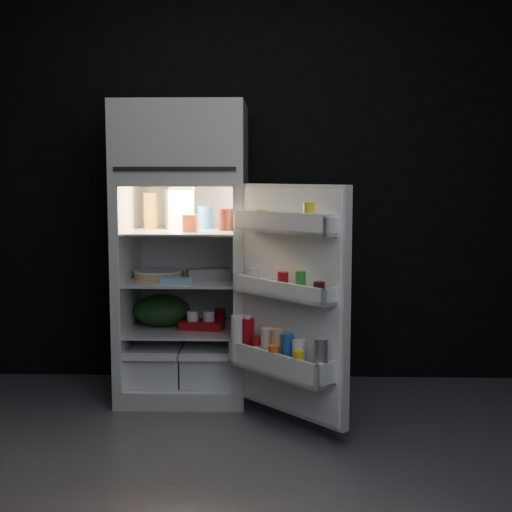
{
  "coord_description": "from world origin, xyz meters",
  "views": [
    {
      "loc": [
        0.31,
        -3.01,
        1.36
      ],
      "look_at": [
        0.19,
        1.0,
        0.9
      ],
      "focal_mm": 50.0,
      "sensor_mm": 36.0,
      "label": 1
    }
  ],
  "objects_px": {
    "milk_jug": "(179,209)",
    "egg_carton": "(208,274)",
    "refrigerator": "(184,241)",
    "fridge_door": "(288,305)",
    "yogurt_tray": "(202,325)"
  },
  "relations": [
    {
      "from": "egg_carton",
      "to": "refrigerator",
      "type": "bearing_deg",
      "value": 136.54
    },
    {
      "from": "milk_jug",
      "to": "egg_carton",
      "type": "distance_m",
      "value": 0.45
    },
    {
      "from": "refrigerator",
      "to": "yogurt_tray",
      "type": "relative_size",
      "value": 6.82
    },
    {
      "from": "milk_jug",
      "to": "egg_carton",
      "type": "height_order",
      "value": "milk_jug"
    },
    {
      "from": "refrigerator",
      "to": "milk_jug",
      "type": "bearing_deg",
      "value": 127.39
    },
    {
      "from": "fridge_door",
      "to": "egg_carton",
      "type": "distance_m",
      "value": 0.75
    },
    {
      "from": "milk_jug",
      "to": "egg_carton",
      "type": "relative_size",
      "value": 0.94
    },
    {
      "from": "milk_jug",
      "to": "fridge_door",
      "type": "bearing_deg",
      "value": -63.39
    },
    {
      "from": "fridge_door",
      "to": "milk_jug",
      "type": "bearing_deg",
      "value": 133.51
    },
    {
      "from": "milk_jug",
      "to": "egg_carton",
      "type": "bearing_deg",
      "value": -50.39
    },
    {
      "from": "fridge_door",
      "to": "yogurt_tray",
      "type": "xyz_separation_m",
      "value": [
        -0.51,
        0.57,
        -0.23
      ]
    },
    {
      "from": "fridge_door",
      "to": "milk_jug",
      "type": "relative_size",
      "value": 5.08
    },
    {
      "from": "milk_jug",
      "to": "yogurt_tray",
      "type": "height_order",
      "value": "milk_jug"
    },
    {
      "from": "refrigerator",
      "to": "egg_carton",
      "type": "height_order",
      "value": "refrigerator"
    },
    {
      "from": "refrigerator",
      "to": "egg_carton",
      "type": "relative_size",
      "value": 6.95
    }
  ]
}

